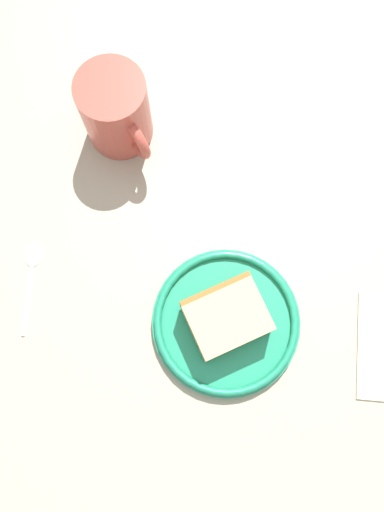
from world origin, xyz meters
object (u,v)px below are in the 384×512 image
(small_plate, at_px, (226,322))
(teaspoon, at_px, (31,268))
(cake_slice, at_px, (226,318))
(tea_mug, at_px, (117,112))

(small_plate, bearing_deg, teaspoon, 74.22)
(small_plate, relative_size, cake_slice, 1.65)
(small_plate, height_order, tea_mug, tea_mug)
(small_plate, xyz_separation_m, cake_slice, (0.00, 0.00, 0.03))
(cake_slice, relative_size, teaspoon, 0.92)
(small_plate, bearing_deg, tea_mug, 27.66)
(tea_mug, bearing_deg, teaspoon, 149.40)
(cake_slice, height_order, tea_mug, tea_mug)
(cake_slice, bearing_deg, small_plate, -155.92)
(cake_slice, height_order, teaspoon, cake_slice)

